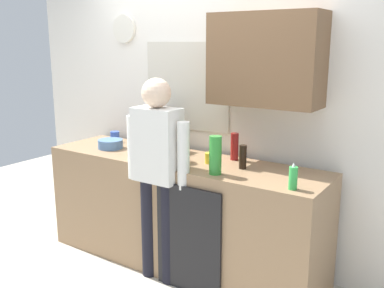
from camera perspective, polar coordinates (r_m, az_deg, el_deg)
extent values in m
plane|color=beige|center=(3.70, -4.24, -16.96)|extent=(8.00, 8.00, 0.00)
cube|color=#937251|center=(3.71, -1.47, -8.86)|extent=(2.42, 0.64, 0.93)
cube|color=black|center=(3.32, -0.50, -12.46)|extent=(0.56, 0.02, 0.83)
cube|color=white|center=(3.84, 2.19, 4.86)|extent=(4.02, 0.10, 2.60)
cube|color=beige|center=(3.87, -0.69, 7.55)|extent=(0.86, 0.02, 0.76)
cube|color=#8CA5C6|center=(3.88, -0.64, 7.55)|extent=(0.80, 0.02, 0.70)
cube|color=brown|center=(3.32, 9.57, 10.79)|extent=(0.84, 0.32, 0.68)
cylinder|color=silver|center=(4.29, -8.83, 14.62)|extent=(0.26, 0.03, 0.26)
cube|color=black|center=(3.86, -3.94, -0.55)|extent=(0.20, 0.20, 0.03)
cube|color=black|center=(3.88, -3.44, 1.85)|extent=(0.18, 0.08, 0.28)
cylinder|color=black|center=(3.82, -4.24, 0.38)|extent=(0.11, 0.11, 0.11)
cylinder|color=black|center=(3.80, -4.01, 3.85)|extent=(0.17, 0.17, 0.03)
cylinder|color=#2D8C33|center=(3.12, 3.07, -1.47)|extent=(0.09, 0.09, 0.28)
cylinder|color=#195923|center=(3.32, -1.69, -0.40)|extent=(0.07, 0.07, 0.30)
cylinder|color=brown|center=(3.55, -6.02, -0.14)|extent=(0.06, 0.06, 0.23)
cylinder|color=black|center=(3.29, 6.64, -1.69)|extent=(0.06, 0.06, 0.18)
cylinder|color=maroon|center=(3.52, 5.56, -0.32)|extent=(0.06, 0.06, 0.22)
cylinder|color=#3351B2|center=(4.22, -10.01, 0.94)|extent=(0.08, 0.08, 0.10)
cylinder|color=yellow|center=(3.42, 2.29, -1.84)|extent=(0.07, 0.07, 0.08)
cylinder|color=#4C72A5|center=(3.97, -10.58, 0.00)|extent=(0.22, 0.22, 0.08)
cylinder|color=#9E5638|center=(3.49, -2.36, -1.50)|extent=(0.10, 0.10, 0.09)
sphere|color=#2D7233|center=(3.46, -2.37, 0.26)|extent=(0.15, 0.15, 0.15)
cylinder|color=green|center=(2.88, 13.04, -4.36)|extent=(0.06, 0.06, 0.15)
cone|color=white|center=(2.86, 13.13, -2.64)|extent=(0.02, 0.02, 0.03)
cylinder|color=black|center=(3.57, -5.64, -10.76)|extent=(0.12, 0.12, 0.82)
cylinder|color=black|center=(3.45, -3.02, -11.55)|extent=(0.12, 0.12, 0.82)
cube|color=white|center=(3.29, -4.56, -0.11)|extent=(0.36, 0.20, 0.56)
sphere|color=beige|center=(3.22, -4.68, 6.66)|extent=(0.22, 0.22, 0.22)
cylinder|color=white|center=(3.45, -7.67, -0.42)|extent=(0.09, 0.09, 0.50)
cylinder|color=white|center=(3.16, -1.12, -1.55)|extent=(0.09, 0.09, 0.50)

